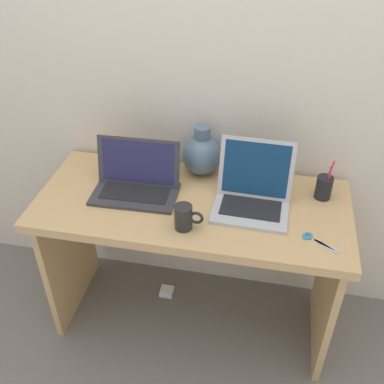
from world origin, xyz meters
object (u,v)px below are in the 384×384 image
object	(u,v)px
laptop_right	(253,190)
power_brick	(167,291)
laptop_left	(137,179)
pen_cup	(324,187)
green_vase	(202,154)
coffee_mug	(185,217)
scissors	(314,239)

from	to	relation	value
laptop_right	power_brick	world-z (taller)	laptop_right
laptop_left	power_brick	distance (m)	0.81
laptop_left	laptop_right	size ratio (longest dim) A/B	1.17
pen_cup	power_brick	size ratio (longest dim) A/B	2.68
green_vase	power_brick	distance (m)	0.86
green_vase	laptop_left	bearing A→B (deg)	-141.78
laptop_right	power_brick	distance (m)	0.91
laptop_right	pen_cup	bearing A→B (deg)	19.11
laptop_left	coffee_mug	size ratio (longest dim) A/B	3.28
laptop_left	pen_cup	size ratio (longest dim) A/B	1.95
scissors	power_brick	xyz separation A→B (m)	(-0.66, 0.27, -0.74)
coffee_mug	power_brick	distance (m)	0.86
laptop_left	coffee_mug	distance (m)	0.33
laptop_right	pen_cup	distance (m)	0.31
coffee_mug	scissors	size ratio (longest dim) A/B	0.83
scissors	power_brick	size ratio (longest dim) A/B	1.93
laptop_right	green_vase	bearing A→B (deg)	142.66
laptop_left	green_vase	bearing A→B (deg)	38.22
green_vase	coffee_mug	distance (m)	0.40
pen_cup	laptop_right	bearing A→B (deg)	-160.89
laptop_left	laptop_right	world-z (taller)	laptop_right
laptop_left	power_brick	xyz separation A→B (m)	(0.08, 0.09, -0.80)
pen_cup	scissors	bearing A→B (deg)	-97.62
scissors	laptop_left	bearing A→B (deg)	166.70
laptop_left	power_brick	world-z (taller)	laptop_left
laptop_left	green_vase	world-z (taller)	green_vase
coffee_mug	laptop_left	bearing A→B (deg)	141.49
power_brick	coffee_mug	bearing A→B (deg)	-59.49
green_vase	power_brick	xyz separation A→B (m)	(-0.17, -0.11, -0.83)
green_vase	scissors	size ratio (longest dim) A/B	1.73
pen_cup	power_brick	world-z (taller)	pen_cup
green_vase	scissors	distance (m)	0.63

